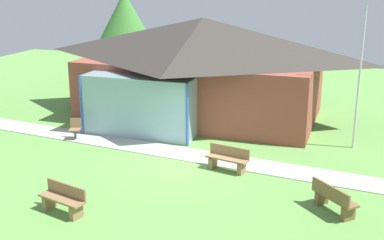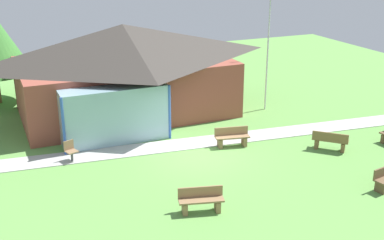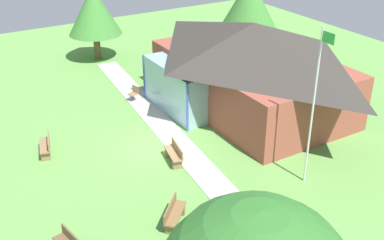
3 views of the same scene
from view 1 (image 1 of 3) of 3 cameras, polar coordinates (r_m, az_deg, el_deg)
ground_plane at (r=17.64m, az=-1.66°, el=-5.28°), size 44.00×44.00×0.00m
pavilion at (r=23.16m, az=0.99°, el=6.15°), size 11.41×8.11×4.60m
footpath at (r=18.67m, az=-0.38°, el=-3.97°), size 22.95×3.64×0.03m
flagpole at (r=19.59m, az=18.90°, el=6.80°), size 0.64×0.08×6.48m
bench_front_center at (r=14.67m, az=-14.51°, el=-8.82°), size 1.56×0.80×0.84m
bench_rear_near_path at (r=17.17m, az=4.10°, el=-4.51°), size 1.56×0.74×0.84m
bench_mid_right at (r=14.80m, az=15.88°, el=-8.71°), size 1.38×1.37×0.84m
patio_chair_west at (r=20.83m, az=-13.21°, el=-1.07°), size 0.56×0.56×0.86m
tree_behind_pavilion_left at (r=29.46m, az=-7.66°, el=10.64°), size 4.22×4.22×5.52m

